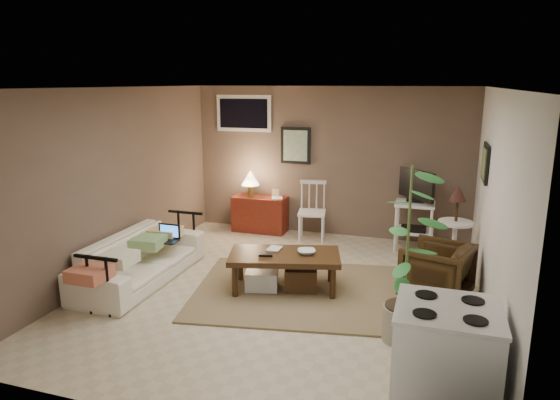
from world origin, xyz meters
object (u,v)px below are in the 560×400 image
(spindle_chair, at_px, (312,213))
(side_table, at_px, (456,220))
(stove, at_px, (444,368))
(coffee_table, at_px, (284,269))
(red_console, at_px, (259,211))
(tv_stand, at_px, (415,208))
(sofa, at_px, (140,251))
(armchair, at_px, (437,269))
(potted_plant, at_px, (407,249))

(spindle_chair, height_order, side_table, side_table)
(stove, bearing_deg, coffee_table, 132.78)
(red_console, distance_m, tv_stand, 2.55)
(coffee_table, bearing_deg, spindle_chair, 94.95)
(stove, bearing_deg, tv_stand, 96.12)
(tv_stand, xyz_separation_m, stove, (0.43, -4.02, -0.17))
(side_table, height_order, stove, side_table)
(spindle_chair, relative_size, tv_stand, 0.77)
(coffee_table, height_order, tv_stand, tv_stand)
(sofa, distance_m, side_table, 4.04)
(spindle_chair, height_order, stove, stove)
(red_console, xyz_separation_m, armchair, (2.88, -1.90, 0.00))
(spindle_chair, distance_m, armchair, 2.59)
(coffee_table, relative_size, armchair, 1.99)
(coffee_table, distance_m, side_table, 2.33)
(sofa, height_order, side_table, side_table)
(coffee_table, xyz_separation_m, armchair, (1.75, 0.33, 0.08))
(sofa, height_order, potted_plant, potted_plant)
(coffee_table, distance_m, stove, 2.69)
(coffee_table, xyz_separation_m, stove, (1.83, -1.97, 0.19))
(side_table, bearing_deg, potted_plant, -103.79)
(spindle_chair, relative_size, stove, 0.98)
(red_console, distance_m, armchair, 3.45)
(coffee_table, relative_size, tv_stand, 1.19)
(tv_stand, bearing_deg, side_table, -57.22)
(red_console, height_order, potted_plant, potted_plant)
(sofa, relative_size, tv_stand, 1.66)
(potted_plant, height_order, stove, potted_plant)
(armchair, bearing_deg, tv_stand, -151.30)
(coffee_table, distance_m, potted_plant, 1.78)
(red_console, relative_size, tv_stand, 0.85)
(coffee_table, height_order, armchair, armchair)
(sofa, height_order, stove, stove)
(red_console, distance_m, potted_plant, 4.01)
(spindle_chair, relative_size, potted_plant, 0.53)
(tv_stand, xyz_separation_m, potted_plant, (0.07, -2.83, 0.29))
(tv_stand, bearing_deg, potted_plant, -88.65)
(red_console, relative_size, armchair, 1.43)
(red_console, xyz_separation_m, stove, (2.96, -4.20, 0.11))
(tv_stand, height_order, armchair, tv_stand)
(sofa, relative_size, potted_plant, 1.14)
(potted_plant, bearing_deg, armchair, 75.51)
(spindle_chair, bearing_deg, stove, -63.61)
(stove, bearing_deg, spindle_chair, 116.39)
(coffee_table, bearing_deg, red_console, 116.95)
(sofa, height_order, armchair, sofa)
(armchair, bearing_deg, coffee_table, -62.23)
(sofa, xyz_separation_m, side_table, (3.75, 1.45, 0.34))
(sofa, height_order, spindle_chair, spindle_chair)
(tv_stand, distance_m, armchair, 1.78)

